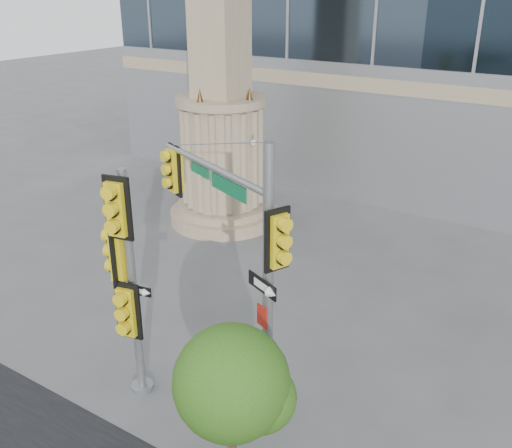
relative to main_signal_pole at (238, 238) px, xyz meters
The scene contains 5 objects.
ground 4.02m from the main_signal_pole, 123.81° to the right, with size 120.00×120.00×0.00m, color #545456.
monument 10.64m from the main_signal_pole, 127.90° to the left, with size 4.40×4.40×16.60m.
main_signal_pole is the anchor object (origin of this frame).
secondary_signal_pole 2.57m from the main_signal_pole, 140.68° to the right, with size 1.03×0.74×5.59m.
street_tree 3.37m from the main_signal_pole, 57.42° to the right, with size 2.23×2.18×3.47m.
Camera 1 is at (6.95, -8.65, 9.11)m, focal length 40.00 mm.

